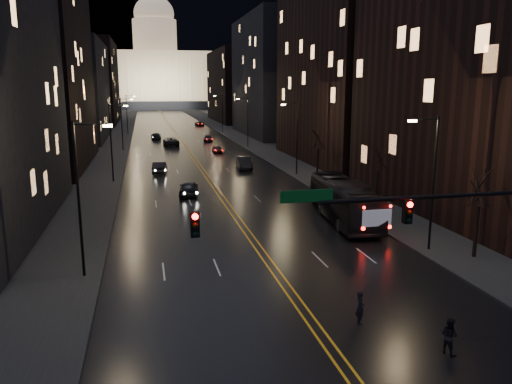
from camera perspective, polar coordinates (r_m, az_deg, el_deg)
ground at (r=22.69m, az=7.96°, el=-16.59°), size 900.00×900.00×0.00m
road at (r=149.17m, az=-9.84°, el=7.60°), size 20.00×320.00×0.02m
sidewalk_left at (r=149.14m, az=-15.26°, el=7.39°), size 8.00×320.00×0.16m
sidewalk_right at (r=150.50m, az=-4.47°, el=7.80°), size 8.00×320.00×0.16m
center_line at (r=149.17m, az=-9.84°, el=7.61°), size 0.62×320.00×0.01m
building_left_mid at (r=73.97m, az=-23.97°, el=13.42°), size 12.00×30.00×28.00m
building_left_far at (r=111.46m, az=-20.03°, el=10.81°), size 12.00×34.00×20.00m
building_left_dist at (r=159.21m, az=-17.92°, el=11.79°), size 12.00×40.00×24.00m
building_right_near at (r=47.84m, az=24.20°, el=12.36°), size 12.00×26.00×24.00m
building_right_tall at (r=74.64m, az=10.25°, el=18.06°), size 12.00×30.00×38.00m
building_right_mid at (r=114.17m, az=1.80°, el=13.02°), size 12.00×34.00×26.00m
building_right_dist at (r=161.10m, az=-2.53°, el=11.98°), size 12.00×40.00×22.00m
mountain_ridge at (r=405.04m, az=-6.11°, el=19.55°), size 520.00×60.00×130.00m
capitol at (r=268.78m, az=-11.32°, el=13.05°), size 90.00×50.00×58.50m
traffic_signal at (r=23.47m, az=21.99°, el=-2.98°), size 17.29×0.45×7.00m
streetlamp_right_near at (r=34.30m, az=19.40°, el=1.67°), size 2.13×0.25×9.00m
streetlamp_left_near at (r=29.39m, az=-19.31°, el=0.05°), size 2.13×0.25×9.00m
streetlamp_right_mid at (r=61.58m, az=4.56°, el=6.57°), size 2.13×0.25×9.00m
streetlamp_left_mid at (r=58.99m, az=-16.07°, el=5.91°), size 2.13×0.25×9.00m
streetlamp_right_far at (r=90.60m, az=-1.06°, el=8.31°), size 2.13×0.25×9.00m
streetlamp_left_far at (r=88.86m, az=-14.99°, el=7.84°), size 2.13×0.25×9.00m
streetlamp_right_dist at (r=120.11m, az=-3.96°, el=9.17°), size 2.13×0.25×9.00m
streetlamp_left_dist at (r=118.80m, az=-14.45°, el=8.80°), size 2.13×0.25×9.00m
tree_right_near at (r=34.00m, az=24.24°, el=0.25°), size 2.40×2.40×6.65m
tree_right_mid at (r=45.80m, az=13.82°, el=3.72°), size 2.40×2.40×6.65m
tree_right_far at (r=60.44m, az=7.10°, el=5.88°), size 2.40×2.40×6.65m
bus at (r=41.26m, az=10.00°, el=-1.01°), size 3.96×12.31×3.37m
oncoming_car_a at (r=50.79m, az=-7.70°, el=0.44°), size 2.41×4.72×1.54m
oncoming_car_b at (r=64.74m, az=-10.97°, el=2.78°), size 2.02×4.68×1.50m
oncoming_car_c at (r=95.12m, az=-9.69°, el=5.72°), size 2.88×5.79×1.58m
oncoming_car_d at (r=107.23m, az=-11.36°, el=6.29°), size 2.14×4.87×1.39m
receding_car_a at (r=66.71m, az=-1.37°, el=3.33°), size 2.06×5.10×1.64m
receding_car_b at (r=83.29m, az=-4.46°, el=4.88°), size 1.64×3.79×1.27m
receding_car_c at (r=100.96m, az=-5.50°, el=6.09°), size 2.34×4.57×1.27m
receding_car_d at (r=142.77m, az=-6.48°, el=7.76°), size 2.40×4.56×1.22m
pedestrian_a at (r=24.14m, az=11.81°, el=-12.80°), size 0.44×0.61×1.58m
pedestrian_b at (r=22.70m, az=21.19°, el=-15.05°), size 0.71×0.88×1.59m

